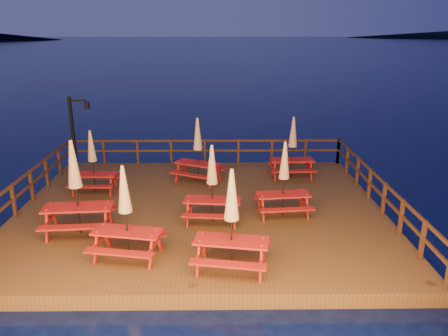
# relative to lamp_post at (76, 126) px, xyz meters

# --- Properties ---
(ground) EXTENTS (500.00, 500.00, 0.00)m
(ground) POSITION_rel_lamp_post_xyz_m (5.39, -4.55, -2.20)
(ground) COLOR black
(ground) RESTS_ON ground
(deck) EXTENTS (12.00, 10.00, 0.40)m
(deck) POSITION_rel_lamp_post_xyz_m (5.39, -4.55, -2.00)
(deck) COLOR #4F3719
(deck) RESTS_ON ground
(deck_piles) EXTENTS (11.44, 9.44, 1.40)m
(deck_piles) POSITION_rel_lamp_post_xyz_m (5.39, -4.55, -2.50)
(deck_piles) COLOR #392012
(deck_piles) RESTS_ON ground
(railing) EXTENTS (11.80, 9.75, 1.10)m
(railing) POSITION_rel_lamp_post_xyz_m (5.39, -2.77, -1.03)
(railing) COLOR #392012
(railing) RESTS_ON deck
(lamp_post) EXTENTS (0.85, 0.18, 3.00)m
(lamp_post) POSITION_rel_lamp_post_xyz_m (0.00, 0.00, 0.00)
(lamp_post) COLOR black
(lamp_post) RESTS_ON deck
(picnic_table_0) EXTENTS (1.99, 1.74, 2.52)m
(picnic_table_0) POSITION_rel_lamp_post_xyz_m (3.63, -7.81, -0.48)
(picnic_table_0) COLOR maroon
(picnic_table_0) RESTS_ON deck
(picnic_table_1) EXTENTS (2.21, 2.06, 2.52)m
(picnic_table_1) POSITION_rel_lamp_post_xyz_m (5.21, -1.97, -0.49)
(picnic_table_1) COLOR maroon
(picnic_table_1) RESTS_ON deck
(picnic_table_2) EXTENTS (1.84, 1.57, 2.46)m
(picnic_table_2) POSITION_rel_lamp_post_xyz_m (5.80, -5.65, -0.52)
(picnic_table_2) COLOR maroon
(picnic_table_2) RESTS_ON deck
(picnic_table_3) EXTENTS (1.65, 1.37, 2.30)m
(picnic_table_3) POSITION_rel_lamp_post_xyz_m (1.48, -3.06, -0.60)
(picnic_table_3) COLOR maroon
(picnic_table_3) RESTS_ON deck
(picnic_table_4) EXTENTS (1.83, 1.56, 2.43)m
(picnic_table_4) POSITION_rel_lamp_post_xyz_m (8.04, -5.18, -0.53)
(picnic_table_4) COLOR maroon
(picnic_table_4) RESTS_ON deck
(picnic_table_5) EXTENTS (2.08, 1.76, 2.80)m
(picnic_table_5) POSITION_rel_lamp_post_xyz_m (1.94, -6.38, -0.34)
(picnic_table_5) COLOR maroon
(picnic_table_5) RESTS_ON deck
(picnic_table_6) EXTENTS (1.75, 1.46, 2.46)m
(picnic_table_6) POSITION_rel_lamp_post_xyz_m (8.91, -1.49, -0.52)
(picnic_table_6) COLOR maroon
(picnic_table_6) RESTS_ON deck
(picnic_table_7) EXTENTS (2.06, 1.80, 2.62)m
(picnic_table_7) POSITION_rel_lamp_post_xyz_m (6.31, -8.40, -0.44)
(picnic_table_7) COLOR maroon
(picnic_table_7) RESTS_ON deck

